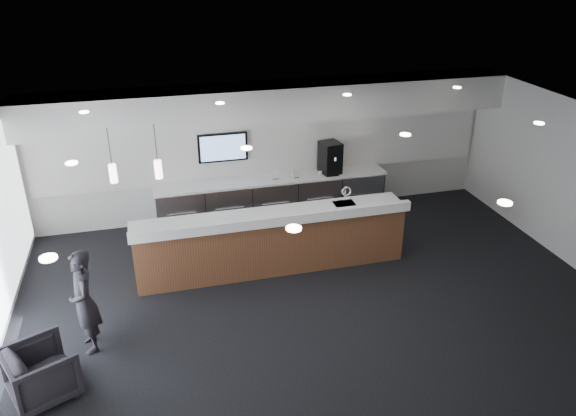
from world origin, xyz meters
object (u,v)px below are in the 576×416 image
object	(u,v)px
armchair	(42,372)
lounge_guest	(84,302)
service_counter	(272,241)
coffee_machine	(330,158)

from	to	relation	value
armchair	lounge_guest	size ratio (longest dim) A/B	0.51
service_counter	armchair	distance (m)	4.44
service_counter	coffee_machine	world-z (taller)	coffee_machine
service_counter	coffee_machine	xyz separation A→B (m)	(1.80, 2.08, 0.72)
armchair	service_counter	bearing A→B (deg)	-81.30
armchair	lounge_guest	xyz separation A→B (m)	(0.55, 0.88, 0.44)
service_counter	lounge_guest	xyz separation A→B (m)	(-3.17, -1.54, 0.24)
armchair	lounge_guest	world-z (taller)	lounge_guest
coffee_machine	armchair	size ratio (longest dim) A/B	0.83
coffee_machine	lounge_guest	size ratio (longest dim) A/B	0.43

